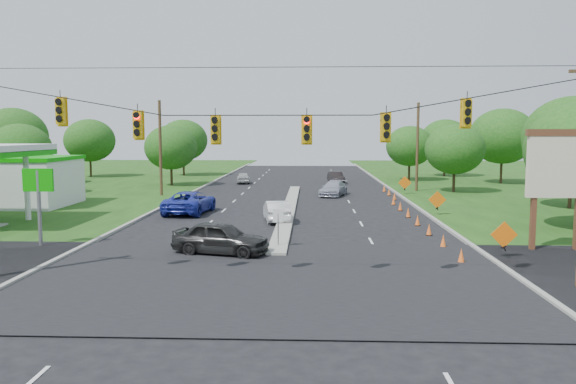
{
  "coord_description": "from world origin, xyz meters",
  "views": [
    {
      "loc": [
        1.64,
        -22.48,
        5.92
      ],
      "look_at": [
        0.46,
        7.21,
        2.8
      ],
      "focal_mm": 35.0,
      "sensor_mm": 36.0,
      "label": 1
    }
  ],
  "objects_px": {
    "pylon_sign": "(562,172)",
    "black_sedan": "(221,238)",
    "white_sedan": "(276,211)",
    "blue_pickup": "(190,202)"
  },
  "relations": [
    {
      "from": "pylon_sign",
      "to": "black_sedan",
      "type": "distance_m",
      "value": 17.43
    },
    {
      "from": "white_sedan",
      "to": "pylon_sign",
      "type": "bearing_deg",
      "value": 139.86
    },
    {
      "from": "black_sedan",
      "to": "white_sedan",
      "type": "distance_m",
      "value": 10.7
    },
    {
      "from": "pylon_sign",
      "to": "white_sedan",
      "type": "relative_size",
      "value": 1.45
    },
    {
      "from": "white_sedan",
      "to": "blue_pickup",
      "type": "distance_m",
      "value": 7.52
    },
    {
      "from": "blue_pickup",
      "to": "pylon_sign",
      "type": "bearing_deg",
      "value": 156.12
    },
    {
      "from": "pylon_sign",
      "to": "black_sedan",
      "type": "xyz_separation_m",
      "value": [
        -17.05,
        -1.72,
        -3.19
      ]
    },
    {
      "from": "pylon_sign",
      "to": "blue_pickup",
      "type": "relative_size",
      "value": 1.02
    },
    {
      "from": "black_sedan",
      "to": "white_sedan",
      "type": "height_order",
      "value": "black_sedan"
    },
    {
      "from": "white_sedan",
      "to": "blue_pickup",
      "type": "relative_size",
      "value": 0.71
    }
  ]
}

